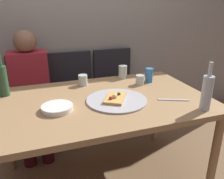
% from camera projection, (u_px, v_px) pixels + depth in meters
% --- Properties ---
extents(back_wall, '(6.00, 0.10, 2.60)m').
position_uv_depth(back_wall, '(70.00, 12.00, 2.43)').
color(back_wall, gray).
rests_on(back_wall, ground_plane).
extents(dining_table, '(1.56, 0.96, 0.75)m').
position_uv_depth(dining_table, '(101.00, 108.00, 1.69)').
color(dining_table, '#99754C').
rests_on(dining_table, ground_plane).
extents(pizza_tray, '(0.43, 0.43, 0.01)m').
position_uv_depth(pizza_tray, '(117.00, 100.00, 1.63)').
color(pizza_tray, '#ADADB2').
rests_on(pizza_tray, dining_table).
extents(pizza_slice_last, '(0.22, 0.26, 0.05)m').
position_uv_depth(pizza_slice_last, '(115.00, 98.00, 1.63)').
color(pizza_slice_last, tan).
rests_on(pizza_slice_last, pizza_tray).
extents(wine_bottle, '(0.07, 0.07, 0.32)m').
position_uv_depth(wine_bottle, '(207.00, 92.00, 1.46)').
color(wine_bottle, '#B2BCC1').
rests_on(wine_bottle, dining_table).
extents(beer_bottle, '(0.07, 0.07, 0.32)m').
position_uv_depth(beer_bottle, '(3.00, 80.00, 1.69)').
color(beer_bottle, '#2D5133').
rests_on(beer_bottle, dining_table).
extents(tumbler_near, '(0.08, 0.08, 0.09)m').
position_uv_depth(tumbler_near, '(83.00, 80.00, 1.92)').
color(tumbler_near, '#B7C6BC').
rests_on(tumbler_near, dining_table).
extents(tumbler_far, '(0.08, 0.08, 0.12)m').
position_uv_depth(tumbler_far, '(123.00, 72.00, 2.10)').
color(tumbler_far, '#B7C6BC').
rests_on(tumbler_far, dining_table).
extents(wine_glass, '(0.07, 0.07, 0.08)m').
position_uv_depth(wine_glass, '(140.00, 80.00, 1.94)').
color(wine_glass, '#B7C6BC').
rests_on(wine_glass, dining_table).
extents(soda_can, '(0.07, 0.07, 0.12)m').
position_uv_depth(soda_can, '(149.00, 75.00, 2.00)').
color(soda_can, '#337AC1').
rests_on(soda_can, dining_table).
extents(plate_stack, '(0.20, 0.20, 0.03)m').
position_uv_depth(plate_stack, '(57.00, 108.00, 1.49)').
color(plate_stack, white).
rests_on(plate_stack, dining_table).
extents(table_knife, '(0.21, 0.11, 0.01)m').
position_uv_depth(table_knife, '(173.00, 100.00, 1.64)').
color(table_knife, '#B7B7BC').
rests_on(table_knife, dining_table).
extents(chair_left, '(0.44, 0.44, 0.90)m').
position_uv_depth(chair_left, '(32.00, 94.00, 2.38)').
color(chair_left, black).
rests_on(chair_left, ground_plane).
extents(chair_middle, '(0.44, 0.44, 0.90)m').
position_uv_depth(chair_middle, '(74.00, 89.00, 2.51)').
color(chair_middle, black).
rests_on(chair_middle, ground_plane).
extents(chair_right, '(0.44, 0.44, 0.90)m').
position_uv_depth(chair_right, '(116.00, 84.00, 2.66)').
color(chair_right, black).
rests_on(chair_right, ground_plane).
extents(guest_in_sweater, '(0.36, 0.56, 1.17)m').
position_uv_depth(guest_in_sweater, '(31.00, 87.00, 2.20)').
color(guest_in_sweater, maroon).
rests_on(guest_in_sweater, ground_plane).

